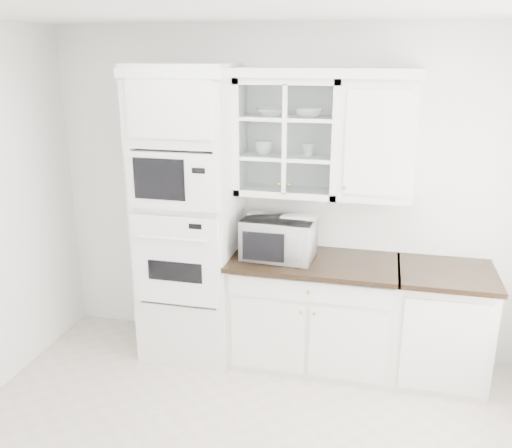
# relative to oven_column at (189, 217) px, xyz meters

# --- Properties ---
(room_shell) EXTENTS (4.00, 3.50, 2.70)m
(room_shell) POSITION_rel_oven_column_xyz_m (0.75, -0.99, 0.58)
(room_shell) COLOR white
(room_shell) RESTS_ON ground
(oven_column) EXTENTS (0.76, 0.68, 2.40)m
(oven_column) POSITION_rel_oven_column_xyz_m (0.00, 0.00, 0.00)
(oven_column) COLOR white
(oven_column) RESTS_ON ground
(base_cabinet_run) EXTENTS (1.32, 0.67, 0.92)m
(base_cabinet_run) POSITION_rel_oven_column_xyz_m (1.03, 0.03, -0.74)
(base_cabinet_run) COLOR white
(base_cabinet_run) RESTS_ON ground
(extra_base_cabinet) EXTENTS (0.72, 0.67, 0.92)m
(extra_base_cabinet) POSITION_rel_oven_column_xyz_m (2.03, 0.03, -0.74)
(extra_base_cabinet) COLOR white
(extra_base_cabinet) RESTS_ON ground
(upper_cabinet_glass) EXTENTS (0.80, 0.33, 0.90)m
(upper_cabinet_glass) POSITION_rel_oven_column_xyz_m (0.78, 0.17, 0.65)
(upper_cabinet_glass) COLOR white
(upper_cabinet_glass) RESTS_ON room_shell
(upper_cabinet_solid) EXTENTS (0.55, 0.33, 0.90)m
(upper_cabinet_solid) POSITION_rel_oven_column_xyz_m (1.46, 0.17, 0.65)
(upper_cabinet_solid) COLOR white
(upper_cabinet_solid) RESTS_ON room_shell
(crown_molding) EXTENTS (2.14, 0.38, 0.07)m
(crown_molding) POSITION_rel_oven_column_xyz_m (0.68, 0.14, 1.14)
(crown_molding) COLOR white
(crown_molding) RESTS_ON room_shell
(countertop_microwave) EXTENTS (0.58, 0.50, 0.32)m
(countertop_microwave) POSITION_rel_oven_column_xyz_m (0.75, 0.02, -0.12)
(countertop_microwave) COLOR white
(countertop_microwave) RESTS_ON base_cabinet_run
(bowl_a) EXTENTS (0.27, 0.27, 0.06)m
(bowl_a) POSITION_rel_oven_column_xyz_m (0.64, 0.15, 0.84)
(bowl_a) COLOR white
(bowl_a) RESTS_ON upper_cabinet_glass
(bowl_b) EXTENTS (0.24, 0.24, 0.07)m
(bowl_b) POSITION_rel_oven_column_xyz_m (0.94, 0.15, 0.84)
(bowl_b) COLOR white
(bowl_b) RESTS_ON upper_cabinet_glass
(cup_a) EXTENTS (0.17, 0.17, 0.11)m
(cup_a) POSITION_rel_oven_column_xyz_m (0.59, 0.16, 0.56)
(cup_a) COLOR white
(cup_a) RESTS_ON upper_cabinet_glass
(cup_b) EXTENTS (0.12, 0.12, 0.10)m
(cup_b) POSITION_rel_oven_column_xyz_m (0.94, 0.19, 0.56)
(cup_b) COLOR white
(cup_b) RESTS_ON upper_cabinet_glass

